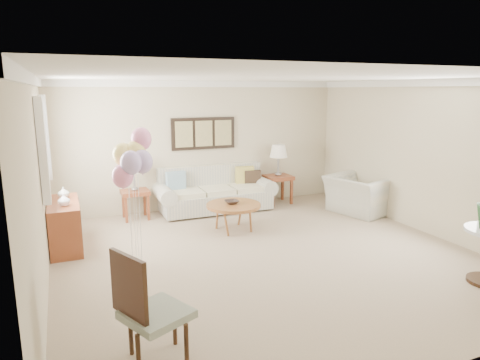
{
  "coord_description": "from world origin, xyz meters",
  "views": [
    {
      "loc": [
        -2.71,
        -5.4,
        2.43
      ],
      "look_at": [
        -0.19,
        0.6,
        1.05
      ],
      "focal_mm": 32.0,
      "sensor_mm": 36.0,
      "label": 1
    }
  ],
  "objects_px": {
    "accent_chair": "(147,307)",
    "balloon_cluster": "(133,158)",
    "coffee_table": "(234,206)",
    "sofa": "(215,193)",
    "armchair": "(359,195)"
  },
  "relations": [
    {
      "from": "sofa",
      "to": "armchair",
      "type": "relative_size",
      "value": 2.12
    },
    {
      "from": "sofa",
      "to": "armchair",
      "type": "height_order",
      "value": "sofa"
    },
    {
      "from": "accent_chair",
      "to": "balloon_cluster",
      "type": "xyz_separation_m",
      "value": [
        0.28,
        2.26,
        0.98
      ]
    },
    {
      "from": "armchair",
      "to": "balloon_cluster",
      "type": "xyz_separation_m",
      "value": [
        -4.54,
        -0.97,
        1.16
      ]
    },
    {
      "from": "coffee_table",
      "to": "armchair",
      "type": "xyz_separation_m",
      "value": [
        2.72,
        0.05,
        -0.07
      ]
    },
    {
      "from": "sofa",
      "to": "accent_chair",
      "type": "height_order",
      "value": "accent_chair"
    },
    {
      "from": "sofa",
      "to": "accent_chair",
      "type": "distance_m",
      "value": 5.06
    },
    {
      "from": "coffee_table",
      "to": "balloon_cluster",
      "type": "relative_size",
      "value": 0.49
    },
    {
      "from": "coffee_table",
      "to": "balloon_cluster",
      "type": "bearing_deg",
      "value": -153.27
    },
    {
      "from": "accent_chair",
      "to": "sofa",
      "type": "bearing_deg",
      "value": 63.81
    },
    {
      "from": "balloon_cluster",
      "to": "armchair",
      "type": "bearing_deg",
      "value": 11.99
    },
    {
      "from": "accent_chair",
      "to": "balloon_cluster",
      "type": "distance_m",
      "value": 2.48
    },
    {
      "from": "sofa",
      "to": "balloon_cluster",
      "type": "relative_size",
      "value": 1.26
    },
    {
      "from": "armchair",
      "to": "sofa",
      "type": "bearing_deg",
      "value": 48.2
    },
    {
      "from": "balloon_cluster",
      "to": "coffee_table",
      "type": "bearing_deg",
      "value": 26.73
    }
  ]
}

